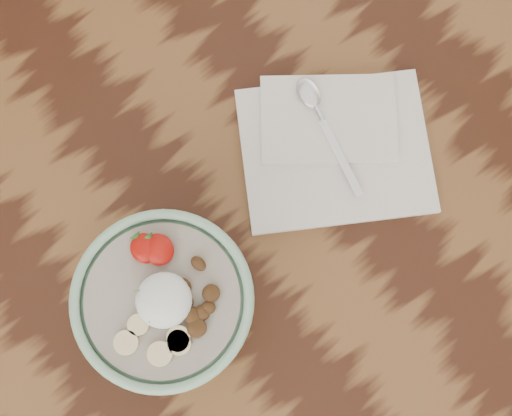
# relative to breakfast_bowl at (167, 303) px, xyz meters

# --- Properties ---
(table) EXTENTS (1.60, 0.90, 0.75)m
(table) POSITION_rel_breakfast_bowl_xyz_m (0.08, 0.05, -0.16)
(table) COLOR #35180D
(table) RESTS_ON ground
(breakfast_bowl) EXTENTS (0.21, 0.21, 0.14)m
(breakfast_bowl) POSITION_rel_breakfast_bowl_xyz_m (0.00, 0.00, 0.00)
(breakfast_bowl) COLOR #91C39F
(breakfast_bowl) RESTS_ON table
(napkin) EXTENTS (0.32, 0.30, 0.02)m
(napkin) POSITION_rel_breakfast_bowl_xyz_m (0.30, 0.04, -0.07)
(napkin) COLOR white
(napkin) RESTS_ON table
(spoon) EXTENTS (0.06, 0.18, 0.01)m
(spoon) POSITION_rel_breakfast_bowl_xyz_m (0.31, 0.09, -0.05)
(spoon) COLOR silver
(spoon) RESTS_ON napkin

